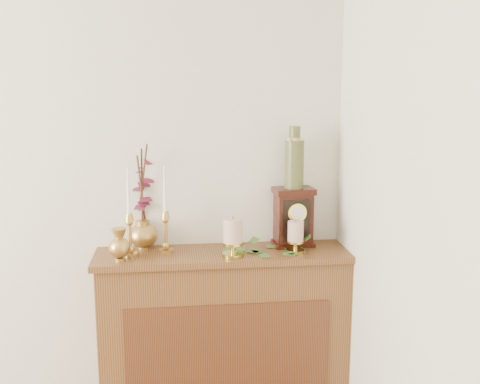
{
  "coord_description": "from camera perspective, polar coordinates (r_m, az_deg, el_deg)",
  "views": [
    {
      "loc": [
        1.17,
        -0.49,
        1.72
      ],
      "look_at": [
        1.47,
        2.05,
        1.23
      ],
      "focal_mm": 42.0,
      "sensor_mm": 36.0,
      "label": 1
    }
  ],
  "objects": [
    {
      "name": "ivy_garland",
      "position": [
        2.72,
        3.17,
        -5.75
      ],
      "size": [
        0.47,
        0.17,
        0.08
      ],
      "rotation": [
        0.0,
        0.0,
        0.42
      ],
      "color": "#3A6E2A",
      "rests_on": "console_shelf"
    },
    {
      "name": "candlestick_center",
      "position": [
        2.69,
        -7.56,
        -3.33
      ],
      "size": [
        0.07,
        0.07,
        0.42
      ],
      "rotation": [
        0.0,
        0.0,
        -0.19
      ],
      "color": "tan",
      "rests_on": "console_shelf"
    },
    {
      "name": "mantel_clock",
      "position": [
        2.8,
        5.44,
        -2.59
      ],
      "size": [
        0.21,
        0.15,
        0.29
      ],
      "rotation": [
        0.0,
        0.0,
        0.09
      ],
      "color": "#350F0A",
      "rests_on": "console_shelf"
    },
    {
      "name": "ceramic_vase",
      "position": [
        2.75,
        5.53,
        3.2
      ],
      "size": [
        0.09,
        0.09,
        0.3
      ],
      "rotation": [
        0.0,
        0.0,
        0.09
      ],
      "color": "#183124",
      "rests_on": "mantel_clock"
    },
    {
      "name": "console_shelf",
      "position": [
        2.9,
        -1.55,
        -15.42
      ],
      "size": [
        1.24,
        0.34,
        0.93
      ],
      "color": "brown",
      "rests_on": "ground"
    },
    {
      "name": "pillar_candle_left",
      "position": [
        2.61,
        -0.73,
        -4.45
      ],
      "size": [
        0.1,
        0.1,
        0.19
      ],
      "rotation": [
        0.0,
        0.0,
        0.34
      ],
      "color": "gold",
      "rests_on": "console_shelf"
    },
    {
      "name": "candlestick_left",
      "position": [
        2.66,
        -11.16,
        -3.58
      ],
      "size": [
        0.07,
        0.07,
        0.42
      ],
      "rotation": [
        0.0,
        0.0,
        0.16
      ],
      "color": "tan",
      "rests_on": "console_shelf"
    },
    {
      "name": "bud_vase",
      "position": [
        2.61,
        -12.14,
        -5.31
      ],
      "size": [
        0.1,
        0.1,
        0.15
      ],
      "rotation": [
        0.0,
        0.0,
        -0.22
      ],
      "color": "tan",
      "rests_on": "console_shelf"
    },
    {
      "name": "pillar_candle_right",
      "position": [
        2.69,
        5.66,
        -4.39
      ],
      "size": [
        0.09,
        0.09,
        0.16
      ],
      "rotation": [
        0.0,
        0.0,
        -0.17
      ],
      "color": "gold",
      "rests_on": "console_shelf"
    },
    {
      "name": "ginger_jar",
      "position": [
        2.79,
        -9.78,
        -0.83
      ],
      "size": [
        0.21,
        0.23,
        0.52
      ],
      "rotation": [
        0.0,
        0.0,
        0.07
      ],
      "color": "tan",
      "rests_on": "console_shelf"
    }
  ]
}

